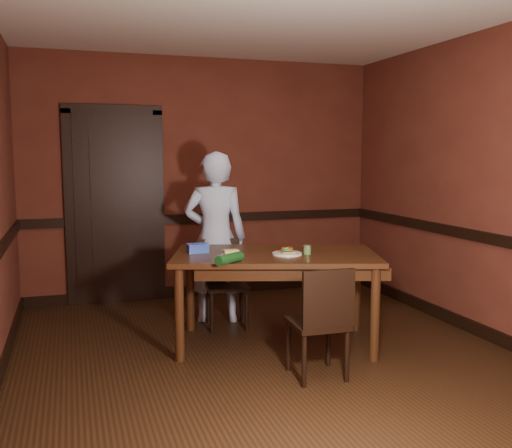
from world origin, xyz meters
TOP-DOWN VIEW (x-y plane):
  - floor at (0.00, 0.00)m, footprint 4.00×4.50m
  - ceiling at (0.00, 0.00)m, footprint 4.00×4.50m
  - wall_back at (0.00, 2.25)m, footprint 4.00×0.02m
  - wall_front at (0.00, -2.25)m, footprint 4.00×0.02m
  - wall_right at (2.00, 0.00)m, footprint 0.02×4.50m
  - dado_back at (0.00, 2.23)m, footprint 4.00×0.03m
  - dado_right at (1.99, 0.00)m, footprint 0.03×4.50m
  - baseboard_back at (0.00, 2.23)m, footprint 4.00×0.03m
  - baseboard_right at (1.99, 0.00)m, footprint 0.03×4.50m
  - door at (-1.00, 2.22)m, footprint 1.05×0.07m
  - dining_table at (0.17, 0.35)m, footprint 1.91×1.42m
  - chair_far at (-0.09, 0.96)m, footprint 0.43×0.43m
  - chair_near at (0.22, -0.41)m, footprint 0.40×0.40m
  - person at (-0.14, 1.20)m, footprint 0.68×0.54m
  - sandwich_plate at (0.24, 0.25)m, footprint 0.25×0.25m
  - sauce_jar at (0.41, 0.21)m, footprint 0.07×0.07m
  - cheese_saucer at (-0.22, 0.34)m, footprint 0.16×0.16m
  - food_tub at (-0.45, 0.58)m, footprint 0.19×0.13m
  - wrapped_veg at (-0.32, 0.03)m, footprint 0.26×0.22m

SIDE VIEW (x-z plane):
  - floor at x=0.00m, z-range -0.01..0.01m
  - baseboard_back at x=0.00m, z-range 0.00..0.12m
  - baseboard_right at x=1.99m, z-range 0.00..0.12m
  - dining_table at x=0.17m, z-range 0.00..0.80m
  - chair_far at x=-0.09m, z-range 0.00..0.82m
  - chair_near at x=0.22m, z-range 0.00..0.83m
  - sandwich_plate at x=0.24m, z-range 0.78..0.84m
  - cheese_saucer at x=-0.22m, z-range 0.79..0.84m
  - person at x=-0.14m, z-range 0.00..1.65m
  - wrapped_veg at x=-0.32m, z-range 0.80..0.87m
  - food_tub at x=-0.45m, z-range 0.80..0.87m
  - sauce_jar at x=0.41m, z-range 0.80..0.87m
  - dado_back at x=0.00m, z-range 0.85..0.95m
  - dado_right at x=1.99m, z-range 0.85..0.95m
  - door at x=-1.00m, z-range -0.01..2.19m
  - wall_back at x=0.00m, z-range 0.00..2.70m
  - wall_front at x=0.00m, z-range 0.00..2.70m
  - wall_right at x=2.00m, z-range 0.00..2.70m
  - ceiling at x=0.00m, z-range 2.70..2.71m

